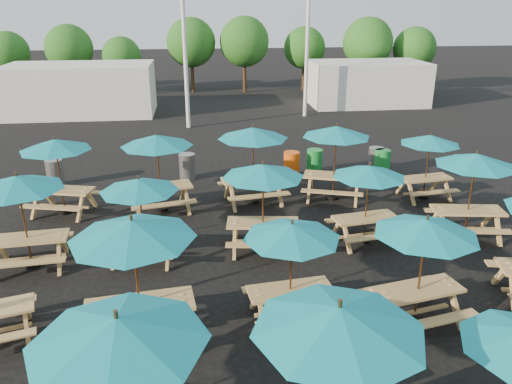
{
  "coord_description": "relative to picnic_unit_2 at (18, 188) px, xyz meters",
  "views": [
    {
      "loc": [
        -1.53,
        -11.35,
        6.06
      ],
      "look_at": [
        0.0,
        1.5,
        1.1
      ],
      "focal_mm": 35.0,
      "sensor_mm": 36.0,
      "label": 1
    }
  ],
  "objects": [
    {
      "name": "ground",
      "position": [
        5.69,
        0.06,
        -2.04
      ],
      "size": [
        120.0,
        120.0,
        0.0
      ],
      "primitive_type": "plane",
      "color": "black",
      "rests_on": "ground"
    },
    {
      "name": "picnic_unit_2",
      "position": [
        0.0,
        0.0,
        0.0
      ],
      "size": [
        2.25,
        2.25,
        2.37
      ],
      "rotation": [
        0.0,
        0.0,
        0.09
      ],
      "color": "#A17E47",
      "rests_on": "ground"
    },
    {
      "name": "picnic_unit_3",
      "position": [
        0.02,
        3.32,
        -0.01
      ],
      "size": [
        2.51,
        2.51,
        2.35
      ],
      "rotation": [
        0.0,
        0.0,
        -0.26
      ],
      "color": "#A17E47",
      "rests_on": "ground"
    },
    {
      "name": "picnic_unit_4",
      "position": [
        3.1,
        -6.13,
        0.17
      ],
      "size": [
        2.64,
        2.64,
        2.57
      ],
      "rotation": [
        0.0,
        0.0,
        -0.19
      ],
      "color": "#A17E47",
      "rests_on": "ground"
    },
    {
      "name": "picnic_unit_5",
      "position": [
        2.95,
        -3.25,
        0.17
      ],
      "size": [
        2.49,
        2.49,
        2.56
      ],
      "rotation": [
        0.0,
        0.0,
        0.12
      ],
      "color": "#A17E47",
      "rests_on": "ground"
    },
    {
      "name": "picnic_unit_6",
      "position": [
        2.72,
        0.04,
        -0.18
      ],
      "size": [
        2.15,
        2.15,
        2.16
      ],
      "rotation": [
        0.0,
        0.0,
        -0.15
      ],
      "color": "#A17E47",
      "rests_on": "ground"
    },
    {
      "name": "picnic_unit_7",
      "position": [
        2.94,
        3.14,
        0.06
      ],
      "size": [
        2.54,
        2.54,
        2.44
      ],
      "rotation": [
        0.0,
        0.0,
        0.22
      ],
      "color": "#A17E47",
      "rests_on": "ground"
    },
    {
      "name": "picnic_unit_8",
      "position": [
        5.81,
        -6.23,
        0.18
      ],
      "size": [
        2.8,
        2.8,
        2.57
      ],
      "rotation": [
        0.0,
        0.0,
        0.29
      ],
      "color": "#A17E47",
      "rests_on": "ground"
    },
    {
      "name": "picnic_unit_9",
      "position": [
        5.85,
        -2.88,
        -0.18
      ],
      "size": [
        2.1,
        2.1,
        2.16
      ],
      "rotation": [
        0.0,
        0.0,
        0.12
      ],
      "color": "#A17E47",
      "rests_on": "ground"
    },
    {
      "name": "picnic_unit_10",
      "position": [
        5.71,
        0.24,
        -0.02
      ],
      "size": [
        2.3,
        2.3,
        2.35
      ],
      "rotation": [
        0.0,
        0.0,
        -0.13
      ],
      "color": "#A17E47",
      "rests_on": "ground"
    },
    {
      "name": "picnic_unit_11",
      "position": [
        5.83,
        3.5,
        0.11
      ],
      "size": [
        2.51,
        2.51,
        2.49
      ],
      "rotation": [
        0.0,
        0.0,
        0.17
      ],
      "color": "#A17E47",
      "rests_on": "ground"
    },
    {
      "name": "picnic_unit_13",
      "position": [
        8.35,
        -3.23,
        -0.08
      ],
      "size": [
        2.36,
        2.36,
        2.28
      ],
      "rotation": [
        0.0,
        0.0,
        0.21
      ],
      "color": "#A17E47",
      "rests_on": "ground"
    },
    {
      "name": "picnic_unit_14",
      "position": [
        8.47,
        0.37,
        -0.17
      ],
      "size": [
        2.17,
        2.17,
        2.17
      ],
      "rotation": [
        0.0,
        0.0,
        0.15
      ],
      "color": "#A17E47",
      "rests_on": "ground"
    },
    {
      "name": "picnic_unit_15",
      "position": [
        8.46,
        3.51,
        0.08
      ],
      "size": [
        2.72,
        2.72,
        2.45
      ],
      "rotation": [
        0.0,
        0.0,
        -0.32
      ],
      "color": "#A17E47",
      "rests_on": "ground"
    },
    {
      "name": "picnic_unit_18",
      "position": [
        11.33,
        0.37,
        0.02
      ],
      "size": [
        2.39,
        2.39,
        2.39
      ],
      "rotation": [
        0.0,
        0.0,
        -0.15
      ],
      "color": "#A17E47",
      "rests_on": "ground"
    },
    {
      "name": "picnic_unit_19",
      "position": [
        11.44,
        3.23,
        -0.19
      ],
      "size": [
        2.12,
        2.12,
        2.15
      ],
      "rotation": [
        0.0,
        0.0,
        0.14
      ],
      "color": "#A17E47",
      "rests_on": "ground"
    },
    {
      "name": "waste_bin_0",
      "position": [
        -0.86,
        5.89,
        -1.57
      ],
      "size": [
        0.58,
        0.58,
        0.94
      ],
      "primitive_type": "cylinder",
      "color": "gray",
      "rests_on": "ground"
    },
    {
      "name": "waste_bin_1",
      "position": [
        3.72,
        6.06,
        -1.57
      ],
      "size": [
        0.58,
        0.58,
        0.94
      ],
      "primitive_type": "cylinder",
      "color": "gray",
      "rests_on": "ground"
    },
    {
      "name": "waste_bin_2",
      "position": [
        7.51,
        5.85,
        -1.57
      ],
      "size": [
        0.58,
        0.58,
        0.94
      ],
      "primitive_type": "cylinder",
      "color": "#E9550D",
      "rests_on": "ground"
    },
    {
      "name": "waste_bin_3",
      "position": [
        8.42,
        6.07,
        -1.57
      ],
      "size": [
        0.58,
        0.58,
        0.94
      ],
      "primitive_type": "cylinder",
      "color": "#188632",
      "rests_on": "ground"
    },
    {
      "name": "waste_bin_4",
      "position": [
        10.79,
        6.04,
        -1.57
      ],
      "size": [
        0.58,
        0.58,
        0.94
      ],
      "primitive_type": "cylinder",
      "color": "gray",
      "rests_on": "ground"
    },
    {
      "name": "waste_bin_5",
      "position": [
        10.91,
        5.71,
        -1.57
      ],
      "size": [
        0.58,
        0.58,
        0.94
      ],
      "primitive_type": "cylinder",
      "color": "#188632",
      "rests_on": "ground"
    },
    {
      "name": "mast_0",
      "position": [
        3.69,
        14.06,
        3.96
      ],
      "size": [
        0.2,
        0.2,
        12.0
      ],
      "primitive_type": "cylinder",
      "color": "silver",
      "rests_on": "ground"
    },
    {
      "name": "mast_1",
      "position": [
        10.19,
        16.06,
        3.96
      ],
      "size": [
        0.2,
        0.2,
        12.0
      ],
      "primitive_type": "cylinder",
      "color": "silver",
      "rests_on": "ground"
    },
    {
      "name": "event_tent_0",
      "position": [
        -2.31,
        18.06,
        -0.64
      ],
      "size": [
        8.0,
        4.0,
        2.8
      ],
      "primitive_type": "cube",
      "color": "silver",
      "rests_on": "ground"
    },
    {
      "name": "event_tent_1",
      "position": [
        14.69,
        19.06,
        -0.74
      ],
      "size": [
        7.0,
        4.0,
        2.6
      ],
      "primitive_type": "cube",
      "color": "silver",
      "rests_on": "ground"
    },
    {
      "name": "tree_0",
      "position": [
        -8.38,
        25.31,
        0.79
      ],
      "size": [
        2.8,
        2.8,
        4.24
      ],
      "color": "#382314",
      "rests_on": "ground"
    },
    {
      "name": "tree_1",
      "position": [
        -4.05,
        23.96,
        1.11
      ],
      "size": [
        3.11,
        3.11,
        4.72
      ],
      "color": "#382314",
      "rests_on": "ground"
    },
    {
      "name": "tree_2",
      "position": [
        -0.7,
        23.71,
        0.58
      ],
      "size": [
        2.59,
        2.59,
        3.93
      ],
      "color": "#382314",
      "rests_on": "ground"
    },
    {
      "name": "tree_3",
      "position": [
        3.94,
        24.78,
        1.37
      ],
      "size": [
        3.36,
        3.36,
        5.09
      ],
      "color": "#382314",
      "rests_on": "ground"
    },
    {
      "name": "tree_4",
      "position": [
        7.59,
        24.32,
        1.42
      ],
      "size": [
        3.41,
        3.41,
        5.17
      ],
      "color": "#382314",
      "rests_on": "ground"
    },
    {
      "name": "tree_5",
      "position": [
        11.92,
        24.74,
        0.93
      ],
      "size": [
        2.94,
        2.94,
        4.45
      ],
      "color": "#382314",
      "rests_on": "ground"
    },
    {
      "name": "tree_6",
      "position": [
        15.93,
        22.96,
        1.39
      ],
      "size": [
        3.38,
        3.38,
        5.13
      ],
      "color": "#382314",
      "rests_on": "ground"
    },
    {
      "name": "tree_7",
      "position": [
        19.32,
        22.98,
        0.95
      ],
      "size": [
        2.95,
        2.95,
        4.48
      ],
      "color": "#382314",
      "rests_on": "ground"
    }
  ]
}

